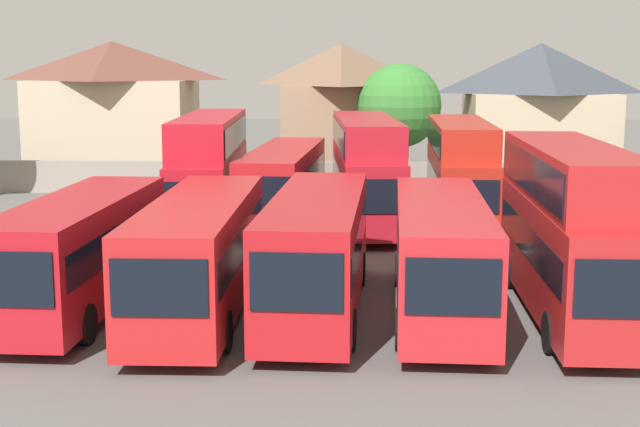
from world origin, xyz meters
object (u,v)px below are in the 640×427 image
(bus_6, at_px, (210,164))
(bus_7, at_px, (284,182))
(bus_1, at_px, (81,247))
(bus_2, at_px, (200,250))
(bus_8, at_px, (366,165))
(house_terrace_centre, at_px, (341,110))
(bus_4, at_px, (441,251))
(bus_9, at_px, (460,168))
(tree_left_of_lot, at_px, (399,106))
(house_terrace_left, at_px, (114,108))
(bus_3, at_px, (317,247))
(bus_5, at_px, (570,222))
(house_terrace_right, at_px, (539,112))

(bus_6, relative_size, bus_7, 1.01)
(bus_1, relative_size, bus_2, 0.92)
(bus_8, distance_m, house_terrace_centre, 16.44)
(bus_4, height_order, bus_9, bus_9)
(tree_left_of_lot, bearing_deg, bus_4, -90.68)
(bus_7, xyz_separation_m, bus_8, (3.70, 0.27, 0.74))
(bus_9, bearing_deg, house_terrace_left, -127.97)
(bus_1, height_order, bus_4, bus_1)
(bus_9, bearing_deg, bus_2, -30.80)
(bus_6, bearing_deg, bus_9, 89.16)
(bus_6, bearing_deg, tree_left_of_lot, 141.75)
(bus_8, bearing_deg, bus_9, 84.68)
(bus_2, xyz_separation_m, bus_3, (3.44, 0.27, 0.05))
(bus_1, distance_m, bus_6, 14.09)
(bus_1, relative_size, bus_5, 0.95)
(bus_5, relative_size, bus_6, 0.91)
(bus_3, relative_size, bus_6, 0.93)
(bus_5, bearing_deg, bus_1, -88.86)
(bus_8, distance_m, bus_9, 4.23)
(bus_2, distance_m, house_terrace_left, 33.11)
(bus_1, relative_size, house_terrace_centre, 1.23)
(bus_4, relative_size, tree_left_of_lot, 1.51)
(bus_2, height_order, bus_7, bus_7)
(bus_1, relative_size, bus_8, 0.88)
(bus_6, relative_size, house_terrace_centre, 1.42)
(bus_6, bearing_deg, bus_5, 39.74)
(bus_1, relative_size, bus_9, 0.96)
(tree_left_of_lot, bearing_deg, house_terrace_right, 17.49)
(bus_2, bearing_deg, house_terrace_right, 151.77)
(bus_5, relative_size, house_terrace_right, 1.21)
(bus_1, xyz_separation_m, tree_left_of_lot, (10.97, 26.52, 2.84))
(house_terrace_right, xyz_separation_m, tree_left_of_lot, (-8.65, -2.72, 0.48))
(bus_4, height_order, house_terrace_left, house_terrace_left)
(bus_6, height_order, bus_9, bus_6)
(tree_left_of_lot, bearing_deg, bus_7, -115.33)
(bus_8, relative_size, house_terrace_right, 1.32)
(house_terrace_left, bearing_deg, bus_6, -63.10)
(bus_4, bearing_deg, house_terrace_right, 166.09)
(house_terrace_left, bearing_deg, house_terrace_centre, -1.60)
(house_terrace_right, bearing_deg, bus_5, -100.13)
(bus_4, distance_m, house_terrace_right, 30.81)
(bus_4, relative_size, bus_6, 0.91)
(bus_7, height_order, house_terrace_centre, house_terrace_centre)
(bus_3, relative_size, bus_5, 1.03)
(bus_5, xyz_separation_m, house_terrace_left, (-21.28, 31.24, 1.56))
(bus_2, bearing_deg, bus_5, 90.62)
(bus_2, bearing_deg, tree_left_of_lot, 164.88)
(bus_6, relative_size, house_terrace_right, 1.33)
(bus_1, distance_m, bus_9, 19.25)
(house_terrace_right, bearing_deg, bus_3, -113.30)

